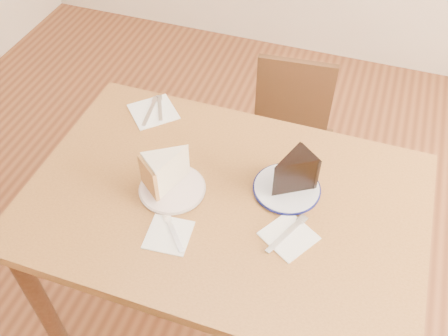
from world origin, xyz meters
TOP-DOWN VIEW (x-y plane):
  - ground at (0.00, 0.00)m, footprint 4.00×4.00m
  - table at (0.00, 0.00)m, footprint 1.20×0.80m
  - chair_far at (0.06, 0.63)m, footprint 0.41×0.41m
  - plate_cream at (-0.16, -0.02)m, footprint 0.20×0.20m
  - plate_navy at (0.17, 0.10)m, footprint 0.20×0.20m
  - carrot_cake at (-0.17, 0.00)m, footprint 0.16×0.16m
  - chocolate_cake at (0.17, 0.09)m, footprint 0.15×0.15m
  - napkin_cream at (-0.11, -0.18)m, footprint 0.13×0.13m
  - napkin_navy at (0.22, -0.07)m, footprint 0.18×0.18m
  - napkin_spare at (-0.37, 0.29)m, footprint 0.21×0.21m
  - fork_cream at (-0.09, -0.17)m, footprint 0.10×0.11m
  - knife_navy at (0.21, -0.07)m, footprint 0.09×0.16m
  - fork_spare at (-0.35, 0.32)m, footprint 0.07×0.13m
  - knife_spare at (-0.38, 0.29)m, footprint 0.04×0.16m

SIDE VIEW (x-z plane):
  - ground at x=0.00m, z-range 0.00..0.00m
  - chair_far at x=0.06m, z-range 0.04..0.81m
  - table at x=0.00m, z-range 0.28..1.03m
  - napkin_cream at x=-0.11m, z-range 0.75..0.75m
  - napkin_navy at x=0.22m, z-range 0.75..0.75m
  - napkin_spare at x=-0.37m, z-range 0.75..0.75m
  - plate_cream at x=-0.16m, z-range 0.75..0.76m
  - plate_navy at x=0.17m, z-range 0.75..0.76m
  - fork_cream at x=-0.09m, z-range 0.75..0.76m
  - knife_navy at x=0.21m, z-range 0.75..0.76m
  - fork_spare at x=-0.35m, z-range 0.75..0.76m
  - knife_spare at x=-0.38m, z-range 0.75..0.76m
  - carrot_cake at x=-0.17m, z-range 0.76..0.87m
  - chocolate_cake at x=0.17m, z-range 0.76..0.88m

